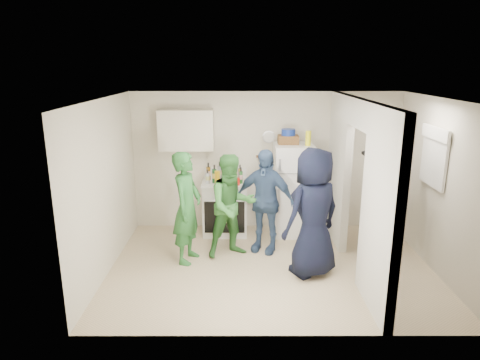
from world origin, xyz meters
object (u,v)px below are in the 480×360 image
Objects in this scene: fridge at (293,190)px; person_denim at (264,201)px; blue_bowl at (288,132)px; person_green_left at (187,208)px; wicker_basket at (288,140)px; stove at (225,207)px; person_navy at (313,213)px; yellow_cup_stack_top at (308,138)px; person_nook at (382,200)px; person_green_center at (232,206)px.

fridge is 0.91m from person_denim.
blue_bowl is 0.14× the size of person_green_left.
wicker_basket is at bearing -40.46° from person_green_left.
person_navy reaches higher than stove.
fridge is 4.64× the size of wicker_basket.
person_nook is at bearing -42.55° from yellow_cup_stack_top.
person_nook is (1.33, -1.08, -0.87)m from blue_bowl.
wicker_basket reaches higher than fridge.
person_navy reaches higher than person_denim.
person_green_left is at bearing -45.44° from person_navy.
wicker_basket reaches higher than person_denim.
person_green_left is at bearing 173.07° from person_green_center.
yellow_cup_stack_top is at bearing -113.22° from person_nook.
stove is at bearing 75.61° from person_green_center.
fridge is 1.02m from blue_bowl.
person_green_left is 1.05× the size of person_green_center.
person_green_center is 2.29m from person_nook.
person_denim reaches higher than stove.
person_green_left is at bearing -69.27° from person_nook.
blue_bowl reaches higher than wicker_basket.
fridge is 6.50× the size of yellow_cup_stack_top.
person_denim is at bearing -140.33° from yellow_cup_stack_top.
yellow_cup_stack_top is (0.32, -0.15, -0.08)m from blue_bowl.
person_green_left is (-1.95, -1.00, -0.89)m from yellow_cup_stack_top.
person_green_center is (-0.95, -0.96, -0.88)m from wicker_basket.
person_nook is at bearing -39.01° from blue_bowl.
person_navy reaches higher than fridge.
person_nook is (2.43, -1.06, 0.48)m from stove.
person_nook is (2.96, 0.07, 0.10)m from person_green_left.
person_green_center is at bearing -139.25° from fridge.
person_navy is at bearing -50.39° from stove.
wicker_basket is at bearing 22.00° from person_green_center.
person_green_left is at bearing -152.78° from yellow_cup_stack_top.
person_green_center is at bearing -137.44° from person_denim.
stove is 0.58× the size of person_green_center.
stove is 1.31m from person_green_left.
person_green_left is (-1.63, -1.15, -0.97)m from blue_bowl.
person_green_left reaches higher than person_denim.
stove is 3.81× the size of yellow_cup_stack_top.
person_navy reaches higher than person_green_left.
person_green_center is 0.88× the size of person_navy.
fridge is at bearing -110.54° from person_nook.
person_navy is (0.64, -0.81, 0.09)m from person_denim.
fridge is 0.94× the size of person_green_left.
person_navy is at bearing -82.68° from wicker_basket.
person_nook is (1.23, -1.03, 0.14)m from fridge.
fridge is at bearing -118.16° from person_navy.
yellow_cup_stack_top is 2.37m from person_green_left.
yellow_cup_stack_top is 1.34m from person_denim.
person_nook is (1.33, -1.08, -0.74)m from wicker_basket.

